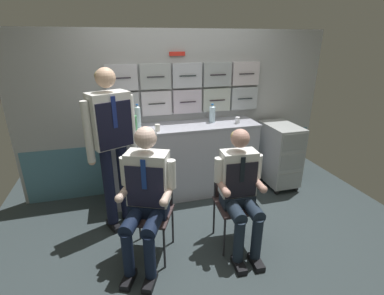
{
  "coord_description": "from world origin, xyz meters",
  "views": [
    {
      "loc": [
        -0.86,
        -2.31,
        2.02
      ],
      "look_at": [
        -0.15,
        0.24,
        1.0
      ],
      "focal_mm": 26.41,
      "sensor_mm": 36.0,
      "label": 1
    }
  ],
  "objects_px": {
    "crew_member_standing": "(112,136)",
    "water_bottle_short": "(134,123)",
    "crew_member_right": "(241,188)",
    "espresso_cup_small": "(238,120)",
    "folding_chair_left": "(152,202)",
    "crew_member_left": "(146,191)",
    "folding_chair_right": "(234,193)",
    "service_trolley": "(279,153)"
  },
  "relations": [
    {
      "from": "crew_member_left",
      "to": "crew_member_right",
      "type": "relative_size",
      "value": 1.06
    },
    {
      "from": "crew_member_standing",
      "to": "water_bottle_short",
      "type": "bearing_deg",
      "value": 56.05
    },
    {
      "from": "crew_member_standing",
      "to": "espresso_cup_small",
      "type": "distance_m",
      "value": 1.65
    },
    {
      "from": "crew_member_standing",
      "to": "water_bottle_short",
      "type": "height_order",
      "value": "crew_member_standing"
    },
    {
      "from": "espresso_cup_small",
      "to": "crew_member_left",
      "type": "bearing_deg",
      "value": -142.34
    },
    {
      "from": "service_trolley",
      "to": "espresso_cup_small",
      "type": "xyz_separation_m",
      "value": [
        -0.67,
        0.02,
        0.54
      ]
    },
    {
      "from": "crew_member_right",
      "to": "espresso_cup_small",
      "type": "relative_size",
      "value": 14.63
    },
    {
      "from": "folding_chair_right",
      "to": "water_bottle_short",
      "type": "height_order",
      "value": "water_bottle_short"
    },
    {
      "from": "service_trolley",
      "to": "crew_member_left",
      "type": "xyz_separation_m",
      "value": [
        -2.01,
        -1.01,
        0.25
      ]
    },
    {
      "from": "water_bottle_short",
      "to": "service_trolley",
      "type": "bearing_deg",
      "value": -0.15
    },
    {
      "from": "crew_member_left",
      "to": "water_bottle_short",
      "type": "relative_size",
      "value": 5.47
    },
    {
      "from": "folding_chair_left",
      "to": "crew_member_left",
      "type": "xyz_separation_m",
      "value": [
        -0.06,
        -0.14,
        0.2
      ]
    },
    {
      "from": "service_trolley",
      "to": "water_bottle_short",
      "type": "relative_size",
      "value": 3.77
    },
    {
      "from": "folding_chair_left",
      "to": "espresso_cup_small",
      "type": "bearing_deg",
      "value": 34.93
    },
    {
      "from": "crew_member_standing",
      "to": "folding_chair_right",
      "type": "bearing_deg",
      "value": -25.66
    },
    {
      "from": "folding_chair_left",
      "to": "water_bottle_short",
      "type": "bearing_deg",
      "value": 94.27
    },
    {
      "from": "crew_member_right",
      "to": "service_trolley",
      "type": "bearing_deg",
      "value": 44.41
    },
    {
      "from": "espresso_cup_small",
      "to": "folding_chair_left",
      "type": "bearing_deg",
      "value": -145.07
    },
    {
      "from": "crew_member_right",
      "to": "espresso_cup_small",
      "type": "height_order",
      "value": "crew_member_right"
    },
    {
      "from": "espresso_cup_small",
      "to": "crew_member_right",
      "type": "bearing_deg",
      "value": -111.87
    },
    {
      "from": "crew_member_left",
      "to": "folding_chair_right",
      "type": "height_order",
      "value": "crew_member_left"
    },
    {
      "from": "service_trolley",
      "to": "folding_chair_right",
      "type": "height_order",
      "value": "service_trolley"
    },
    {
      "from": "crew_member_standing",
      "to": "service_trolley",
      "type": "bearing_deg",
      "value": 9.44
    },
    {
      "from": "service_trolley",
      "to": "crew_member_standing",
      "type": "height_order",
      "value": "crew_member_standing"
    },
    {
      "from": "crew_member_right",
      "to": "water_bottle_short",
      "type": "xyz_separation_m",
      "value": [
        -0.89,
        1.1,
        0.41
      ]
    },
    {
      "from": "folding_chair_left",
      "to": "espresso_cup_small",
      "type": "height_order",
      "value": "espresso_cup_small"
    },
    {
      "from": "crew_member_left",
      "to": "crew_member_right",
      "type": "bearing_deg",
      "value": -5.38
    },
    {
      "from": "crew_member_left",
      "to": "folding_chair_right",
      "type": "bearing_deg",
      "value": 4.99
    },
    {
      "from": "service_trolley",
      "to": "espresso_cup_small",
      "type": "bearing_deg",
      "value": 178.2
    },
    {
      "from": "service_trolley",
      "to": "water_bottle_short",
      "type": "height_order",
      "value": "water_bottle_short"
    },
    {
      "from": "service_trolley",
      "to": "crew_member_standing",
      "type": "relative_size",
      "value": 0.51
    },
    {
      "from": "crew_member_left",
      "to": "crew_member_right",
      "type": "xyz_separation_m",
      "value": [
        0.89,
        -0.08,
        -0.05
      ]
    },
    {
      "from": "crew_member_standing",
      "to": "espresso_cup_small",
      "type": "height_order",
      "value": "crew_member_standing"
    },
    {
      "from": "crew_member_right",
      "to": "water_bottle_short",
      "type": "distance_m",
      "value": 1.48
    },
    {
      "from": "folding_chair_right",
      "to": "crew_member_right",
      "type": "xyz_separation_m",
      "value": [
        -0.01,
        -0.16,
        0.15
      ]
    },
    {
      "from": "folding_chair_left",
      "to": "crew_member_left",
      "type": "height_order",
      "value": "crew_member_left"
    },
    {
      "from": "crew_member_left",
      "to": "water_bottle_short",
      "type": "xyz_separation_m",
      "value": [
        -0.0,
        1.02,
        0.36
      ]
    },
    {
      "from": "espresso_cup_small",
      "to": "water_bottle_short",
      "type": "bearing_deg",
      "value": -179.33
    },
    {
      "from": "espresso_cup_small",
      "to": "crew_member_standing",
      "type": "bearing_deg",
      "value": -166.0
    },
    {
      "from": "folding_chair_left",
      "to": "folding_chair_right",
      "type": "height_order",
      "value": "same"
    },
    {
      "from": "service_trolley",
      "to": "water_bottle_short",
      "type": "bearing_deg",
      "value": 179.85
    },
    {
      "from": "crew_member_standing",
      "to": "espresso_cup_small",
      "type": "relative_size",
      "value": 20.77
    }
  ]
}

